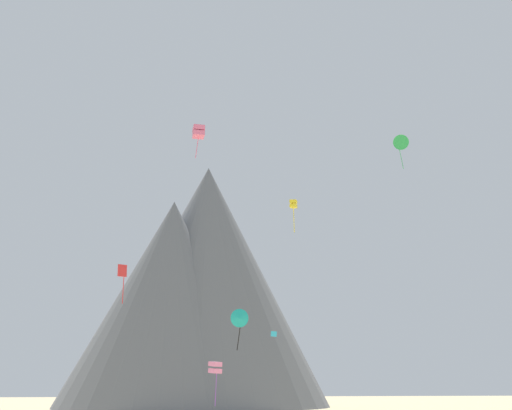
% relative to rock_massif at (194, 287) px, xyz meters
% --- Properties ---
extents(rock_massif, '(64.95, 63.05, 49.45)m').
position_rel_rock_massif_xyz_m(rock_massif, '(0.00, 0.00, 0.00)').
color(rock_massif, slate).
rests_on(rock_massif, ground_plane).
extents(kite_rainbow_high, '(1.39, 1.40, 3.99)m').
position_rel_rock_massif_xyz_m(kite_rainbow_high, '(-3.86, -55.46, 9.38)').
color(kite_rainbow_high, '#E5668C').
extents(kite_cyan_low, '(0.92, 0.31, 0.81)m').
position_rel_rock_massif_xyz_m(kite_cyan_low, '(9.22, -34.69, -11.97)').
color(kite_cyan_low, '#33BCDB').
extents(kite_yellow_mid, '(1.15, 1.14, 4.24)m').
position_rel_rock_massif_xyz_m(kite_yellow_mid, '(8.82, -49.63, 2.91)').
color(kite_yellow_mid, yellow).
extents(kite_pink_low, '(1.96, 1.97, 5.96)m').
position_rel_rock_massif_xyz_m(kite_pink_low, '(0.92, -34.40, -16.68)').
color(kite_pink_low, pink).
extents(kite_green_high, '(2.51, 1.74, 5.62)m').
position_rel_rock_massif_xyz_m(kite_green_high, '(29.00, -38.82, 17.41)').
color(kite_green_high, green).
extents(kite_red_mid, '(0.98, 0.53, 4.17)m').
position_rel_rock_massif_xyz_m(kite_red_mid, '(-11.47, -55.86, -7.77)').
color(kite_red_mid, red).
extents(kite_teal_low, '(1.57, 0.86, 3.39)m').
position_rel_rock_massif_xyz_m(kite_teal_low, '(-1.03, -70.07, -13.71)').
color(kite_teal_low, teal).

